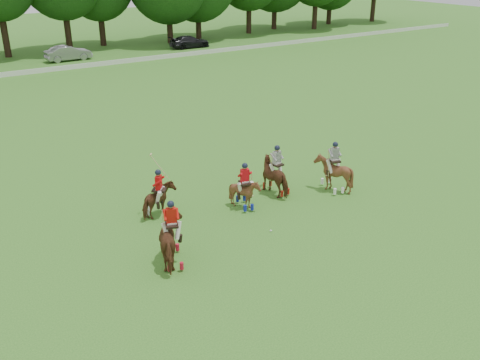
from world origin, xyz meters
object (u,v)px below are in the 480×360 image
car_right (190,42)px  polo_stripe_b (333,173)px  polo_red_c (245,192)px  car_mid (68,53)px  polo_stripe_a (276,176)px  polo_ball (271,231)px  polo_red_b (160,200)px  polo_red_a (173,240)px

car_right → polo_stripe_b: bearing=162.9°
polo_stripe_b → polo_red_c: bearing=170.9°
car_mid → polo_stripe_a: (-1.68, -37.78, 0.10)m
car_right → polo_ball: size_ratio=52.52×
polo_red_c → polo_ball: bearing=-98.2°
polo_ball → polo_stripe_b: bearing=19.3°
car_right → polo_red_c: polo_red_c is taller
car_mid → polo_red_b: polo_red_b is taller
polo_red_b → polo_ball: bearing=-50.2°
car_right → polo_red_c: size_ratio=2.23×
polo_red_b → polo_red_c: polo_red_b is taller
polo_stripe_b → polo_ball: 5.26m
polo_red_c → polo_stripe_b: 4.60m
car_mid → polo_stripe_b: size_ratio=1.91×
car_right → polo_stripe_a: size_ratio=2.00×
polo_red_a → polo_stripe_a: 7.38m
car_mid → polo_stripe_a: bearing=174.9°
polo_red_b → polo_stripe_a: bearing=-8.3°
polo_stripe_b → polo_ball: (-4.90, -1.72, -0.84)m
car_right → polo_red_a: bearing=152.7°
polo_red_c → car_right: bearing=64.9°
car_mid → polo_red_b: bearing=166.3°
polo_red_b → polo_stripe_a: (5.59, -0.82, 0.11)m
polo_red_c → polo_ball: polo_red_c is taller
polo_ball → car_right: bearing=65.8°
car_mid → polo_stripe_a: polo_stripe_a is taller
polo_stripe_a → polo_ball: (-2.46, -2.94, -0.82)m
polo_red_b → polo_stripe_b: bearing=-14.2°
polo_red_c → polo_red_a: bearing=-153.6°
car_right → polo_stripe_a: bearing=159.1°
car_mid → polo_red_c: size_ratio=2.18×
polo_red_c → polo_stripe_b: bearing=-9.1°
polo_red_a → polo_ball: bearing=-1.4°
polo_red_a → polo_ball: 4.44m
polo_red_a → polo_stripe_a: polo_red_a is taller
car_mid → polo_stripe_b: bearing=178.6°
polo_red_b → polo_ball: (3.13, -3.76, -0.71)m
car_right → polo_red_c: 42.26m
polo_stripe_b → polo_red_a: bearing=-170.1°
car_mid → polo_ball: (-4.14, -40.73, -0.72)m
polo_red_a → polo_stripe_a: size_ratio=1.05×
polo_red_c → polo_stripe_a: bearing=13.2°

